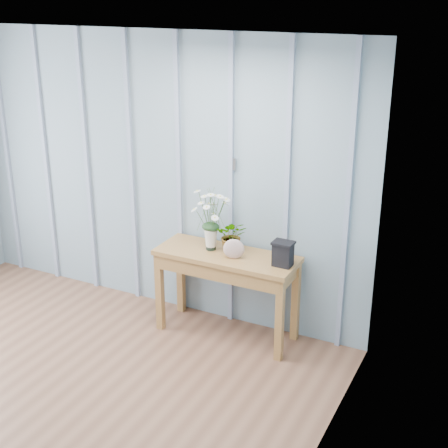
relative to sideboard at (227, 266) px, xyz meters
The scene contains 6 objects.
room_shell 1.92m from the sideboard, 127.59° to the right, with size 4.00×4.50×2.50m.
sideboard is the anchor object (origin of this frame).
daisy_vase 0.47m from the sideboard, behind, with size 0.37×0.28×0.53m.
spider_plant 0.26m from the sideboard, 78.67° to the left, with size 0.25×0.22×0.28m, color black.
felt_disc_vessel 0.23m from the sideboard, 34.18° to the right, with size 0.17×0.05×0.17m, color #8F525A.
carved_box 0.55m from the sideboard, ahead, with size 0.17×0.13×0.20m.
Camera 1 is at (2.92, -2.25, 2.81)m, focal length 50.00 mm.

